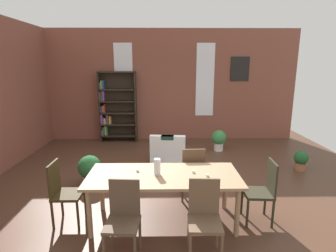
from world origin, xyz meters
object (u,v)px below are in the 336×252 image
Objects in this scene: vase_on_table at (157,167)px; dining_chair_near_right at (204,216)px; dining_chair_head_right at (263,189)px; dining_chair_head_left at (63,191)px; bookshelf_tall at (116,107)px; potted_plant_window at (219,139)px; armchair_white at (168,152)px; potted_plant_corner at (90,169)px; dining_chair_near_left at (123,216)px; dining_chair_far_right at (192,171)px; dining_table at (164,179)px; potted_plant_by_shelf at (301,160)px.

dining_chair_near_right is at bearing -49.76° from vase_on_table.
dining_chair_head_left is at bearing 179.91° from dining_chair_head_right.
potted_plant_window is (2.97, -1.04, -0.72)m from bookshelf_tall.
bookshelf_tall is 3.23m from potted_plant_window.
armchair_white is 1.94m from potted_plant_corner.
potted_plant_window is (2.00, 4.09, -0.19)m from dining_chair_near_left.
dining_chair_far_right is 2.09m from dining_chair_head_left.
armchair_white is at bearing 36.89° from potted_plant_corner.
bookshelf_tall is at bearing 160.70° from potted_plant_window.
dining_chair_head_left is 1.00× the size of dining_chair_near_left.
armchair_white is at bearing -51.48° from bookshelf_tall.
vase_on_table is at bearing -43.80° from potted_plant_corner.
dining_chair_head_right is (1.47, -0.00, -0.17)m from dining_table.
potted_plant_corner is at bearing 138.05° from dining_table.
potted_plant_by_shelf is 2.11m from potted_plant_window.
dining_chair_far_right is 1.20m from dining_chair_head_right.
dining_table is 3.73m from potted_plant_window.
dining_table is 4.95× the size of potted_plant_by_shelf.
dining_chair_far_right is (0.50, 0.69, -0.17)m from dining_table.
bookshelf_tall reaches higher than vase_on_table.
armchair_white is (0.20, 2.46, -0.60)m from vase_on_table.
bookshelf_tall is (-1.96, 3.74, 0.54)m from dining_chair_far_right.
dining_chair_head_left is at bearing 179.99° from vase_on_table.
dining_table is at bearing -71.79° from bookshelf_tall.
dining_chair_far_right reaches higher than armchair_white.
dining_chair_head_left is at bearing 160.57° from dining_chair_near_right.
vase_on_table reaches higher than dining_chair_far_right.
dining_table is 0.87m from dining_chair_near_right.
vase_on_table is at bearing -147.97° from potted_plant_by_shelf.
potted_plant_window is at bearing 66.02° from dining_table.
dining_chair_head_left and dining_chair_head_right have the same top height.
vase_on_table reaches higher than potted_plant_by_shelf.
dining_chair_far_right and dining_chair_head_left have the same top height.
dining_chair_near_left is 1.09× the size of armchair_white.
dining_chair_head_right is at bearing 35.32° from dining_chair_near_right.
dining_table is 0.87m from dining_chair_far_right.
dining_chair_near_left reaches higher than dining_table.
bookshelf_tall reaches higher than potted_plant_window.
vase_on_table is at bearing -94.76° from armchair_white.
dining_chair_near_left is 1.60× the size of potted_plant_corner.
dining_chair_head_left is 2.94m from dining_chair_head_right.
dining_chair_far_right is 2.89m from potted_plant_window.
potted_plant_window is (1.51, 3.40, -0.35)m from dining_table.
dining_chair_head_left is (-1.47, 0.00, -0.17)m from dining_table.
dining_table reaches higher than potted_plant_corner.
armchair_white reaches higher than potted_plant_corner.
dining_chair_near_right is (0.59, -0.69, -0.36)m from vase_on_table.
armchair_white is at bearing 79.17° from dining_chair_near_left.
vase_on_table is at bearing 180.00° from dining_table.
potted_plant_corner is (-0.95, 1.99, -0.19)m from dining_chair_near_left.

